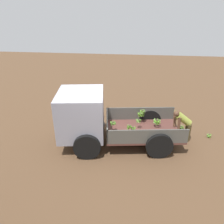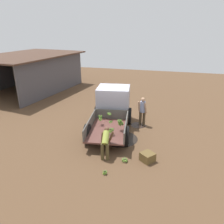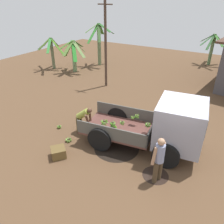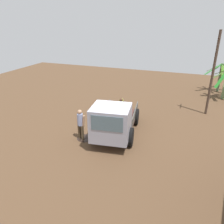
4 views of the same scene
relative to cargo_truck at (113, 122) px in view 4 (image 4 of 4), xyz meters
The scene contains 11 objects.
ground 1.16m from the cargo_truck, 88.84° to the right, with size 36.00×36.00×0.00m, color brown.
mud_patch_0 1.93m from the cargo_truck, 82.92° to the right, with size 0.91×0.91×0.01m, color black.
mud_patch_1 2.26m from the cargo_truck, 153.11° to the right, with size 1.84×1.84×0.01m, color black.
cargo_truck is the anchor object (origin of this frame).
utility_pole 7.63m from the cargo_truck, 140.64° to the left, with size 1.00×0.16×5.47m.
banana_palm_0 12.98m from the cargo_truck, 153.45° to the left, with size 2.51×2.47×2.50m.
person_foreground_visitor 1.76m from the cargo_truck, 80.40° to the right, with size 0.39×0.62×1.70m.
person_worker_loading 3.65m from the cargo_truck, 169.62° to the right, with size 0.77×0.61×1.31m.
banana_bunch_on_ground_0 4.98m from the cargo_truck, 168.42° to the right, with size 0.21×0.21×0.17m.
banana_bunch_on_ground_1 4.16m from the cargo_truck, 157.17° to the right, with size 0.27×0.28×0.17m.
wooden_crate_0 4.31m from the cargo_truck, 143.60° to the right, with size 0.53×0.53×0.39m, color brown.
Camera 4 is at (9.47, 3.57, 6.04)m, focal length 35.00 mm.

